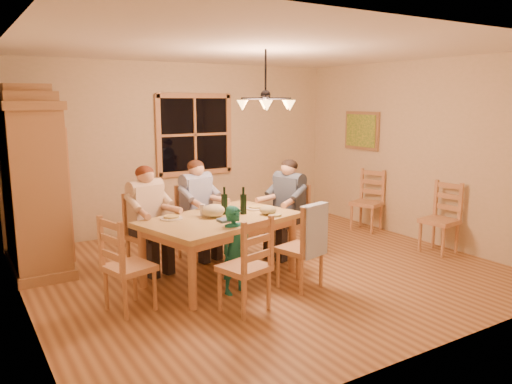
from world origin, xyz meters
TOP-DOWN VIEW (x-y plane):
  - floor at (0.00, 0.00)m, footprint 5.50×5.50m
  - ceiling at (0.00, 0.00)m, footprint 5.50×5.00m
  - wall_back at (0.00, 2.50)m, footprint 5.50×0.02m
  - wall_left at (-2.75, 0.00)m, footprint 0.02×5.00m
  - wall_right at (2.75, 0.00)m, footprint 0.02×5.00m
  - window at (0.20, 2.47)m, footprint 1.30×0.06m
  - painting at (2.71, 1.20)m, footprint 0.06×0.78m
  - chandelier at (-0.00, 0.00)m, footprint 0.77×0.68m
  - armoire at (-2.42, 1.53)m, footprint 0.66×1.40m
  - dining_table at (-0.64, -0.02)m, footprint 2.00×1.50m
  - chair_far_left at (-1.28, 0.68)m, footprint 0.53×0.52m
  - chair_far_right at (-0.52, 0.88)m, footprint 0.53×0.52m
  - chair_near_left at (-0.86, -0.95)m, footprint 0.53×0.52m
  - chair_near_right at (0.00, -0.72)m, footprint 0.53×0.52m
  - chair_end_left at (-1.84, -0.33)m, footprint 0.52×0.53m
  - chair_end_right at (0.56, 0.29)m, footprint 0.52×0.53m
  - adult_woman at (-1.28, 0.68)m, footprint 0.47×0.50m
  - adult_plaid_man at (-0.52, 0.88)m, footprint 0.47×0.50m
  - adult_slate_man at (0.56, 0.29)m, footprint 0.50×0.47m
  - towel at (0.05, -0.91)m, footprint 0.39×0.19m
  - wine_bottle_a at (-0.52, 0.09)m, footprint 0.08×0.08m
  - wine_bottle_b at (-0.33, -0.02)m, footprint 0.08×0.08m
  - plate_woman at (-1.16, 0.19)m, footprint 0.26×0.26m
  - plate_plaid at (-0.41, 0.36)m, footprint 0.26×0.26m
  - plate_slate at (-0.05, 0.13)m, footprint 0.26×0.26m
  - wine_glass_a at (-0.79, 0.15)m, footprint 0.06×0.06m
  - wine_glass_b at (-0.13, 0.32)m, footprint 0.06×0.06m
  - cap at (-0.09, -0.20)m, footprint 0.20×0.20m
  - napkin at (-0.68, -0.24)m, footprint 0.21×0.18m
  - cloth_bundle at (-0.71, 0.02)m, footprint 0.28×0.22m
  - child at (-0.70, -0.49)m, footprint 0.39×0.29m
  - chair_spare_front at (2.45, -0.68)m, footprint 0.47×0.49m
  - chair_spare_back at (2.45, 0.74)m, footprint 0.55×0.56m

SIDE VIEW (x-z plane):
  - floor at x=0.00m, z-range 0.00..0.00m
  - chair_far_left at x=-1.28m, z-range -0.19..0.80m
  - chair_far_right at x=-0.52m, z-range -0.19..0.80m
  - chair_near_left at x=-0.86m, z-range -0.19..0.80m
  - chair_near_right at x=0.00m, z-range -0.19..0.80m
  - chair_end_left at x=-1.84m, z-range -0.19..0.80m
  - chair_end_right at x=0.56m, z-range -0.19..0.80m
  - chair_spare_front at x=2.45m, z-range -0.19..0.80m
  - chair_spare_back at x=2.45m, z-range -0.19..0.80m
  - child at x=-0.70m, z-range 0.00..0.99m
  - dining_table at x=-0.64m, z-range 0.28..1.04m
  - towel at x=0.05m, z-range 0.41..0.99m
  - plate_woman at x=-1.16m, z-range 0.76..0.78m
  - plate_plaid at x=-0.41m, z-range 0.76..0.78m
  - plate_slate at x=-0.05m, z-range 0.76..0.78m
  - napkin at x=-0.68m, z-range 0.76..0.79m
  - cap at x=-0.09m, z-range 0.76..0.87m
  - wine_glass_a at x=-0.79m, z-range 0.76..0.90m
  - wine_glass_b at x=-0.13m, z-range 0.76..0.90m
  - cloth_bundle at x=-0.71m, z-range 0.76..0.91m
  - adult_woman at x=-1.28m, z-range 0.40..1.28m
  - adult_plaid_man at x=-0.52m, z-range 0.40..1.28m
  - adult_slate_man at x=0.56m, z-range 0.40..1.28m
  - wine_bottle_a at x=-0.52m, z-range 0.76..1.09m
  - wine_bottle_b at x=-0.33m, z-range 0.76..1.09m
  - armoire at x=-2.42m, z-range -0.09..2.21m
  - wall_back at x=0.00m, z-range 0.00..2.70m
  - wall_left at x=-2.75m, z-range 0.00..2.70m
  - wall_right at x=2.75m, z-range 0.00..2.70m
  - window at x=0.20m, z-range 0.90..2.20m
  - painting at x=2.71m, z-range 1.28..1.92m
  - chandelier at x=0.00m, z-range 1.72..2.43m
  - ceiling at x=0.00m, z-range 2.69..2.71m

